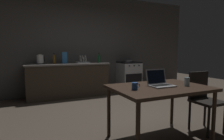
% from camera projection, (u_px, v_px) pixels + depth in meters
% --- Properties ---
extents(ground_plane, '(12.00, 12.00, 0.00)m').
position_uv_depth(ground_plane, '(125.00, 120.00, 3.37)').
color(ground_plane, '#473D33').
extents(back_wall, '(6.40, 0.10, 2.83)m').
position_uv_depth(back_wall, '(95.00, 44.00, 5.60)').
color(back_wall, '#4F4D4B').
rests_on(back_wall, ground_plane).
extents(kitchen_counter, '(2.16, 0.64, 0.89)m').
position_uv_depth(kitchen_counter, '(68.00, 80.00, 5.03)').
color(kitchen_counter, '#382D23').
rests_on(kitchen_counter, ground_plane).
extents(stove_oven, '(0.60, 0.62, 0.89)m').
position_uv_depth(stove_oven, '(129.00, 76.00, 5.78)').
color(stove_oven, '#B7BABF').
rests_on(stove_oven, ground_plane).
extents(dining_table, '(1.28, 0.89, 0.75)m').
position_uv_depth(dining_table, '(160.00, 92.00, 2.53)').
color(dining_table, '#332319').
rests_on(dining_table, ground_plane).
extents(chair, '(0.40, 0.40, 0.90)m').
position_uv_depth(chair, '(203.00, 97.00, 2.91)').
color(chair, black).
rests_on(chair, ground_plane).
extents(laptop, '(0.32, 0.27, 0.22)m').
position_uv_depth(laptop, '(160.00, 83.00, 2.55)').
color(laptop, '#99999E').
rests_on(laptop, dining_table).
extents(electric_kettle, '(0.19, 0.17, 0.24)m').
position_uv_depth(electric_kettle, '(40.00, 60.00, 4.68)').
color(electric_kettle, black).
rests_on(electric_kettle, kitchen_counter).
extents(bottle, '(0.08, 0.08, 0.27)m').
position_uv_depth(bottle, '(99.00, 58.00, 5.27)').
color(bottle, '#19592D').
rests_on(bottle, kitchen_counter).
extents(frying_pan, '(0.23, 0.40, 0.05)m').
position_uv_depth(frying_pan, '(129.00, 61.00, 5.70)').
color(frying_pan, gray).
rests_on(frying_pan, stove_oven).
extents(coffee_mug, '(0.11, 0.07, 0.09)m').
position_uv_depth(coffee_mug, '(135.00, 86.00, 2.30)').
color(coffee_mug, '#264C8C').
rests_on(coffee_mug, dining_table).
extents(drinking_glass, '(0.07, 0.07, 0.12)m').
position_uv_depth(drinking_glass, '(187.00, 82.00, 2.56)').
color(drinking_glass, '#99B7C6').
rests_on(drinking_glass, dining_table).
extents(cereal_box, '(0.13, 0.05, 0.30)m').
position_uv_depth(cereal_box, '(65.00, 58.00, 4.95)').
color(cereal_box, '#3372B2').
rests_on(cereal_box, kitchen_counter).
extents(dish_rack, '(0.34, 0.26, 0.21)m').
position_uv_depth(dish_rack, '(83.00, 61.00, 5.14)').
color(dish_rack, silver).
rests_on(dish_rack, kitchen_counter).
extents(bottle_b, '(0.07, 0.07, 0.27)m').
position_uv_depth(bottle_b, '(54.00, 59.00, 4.90)').
color(bottle_b, '#8C601E').
rests_on(bottle_b, kitchen_counter).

